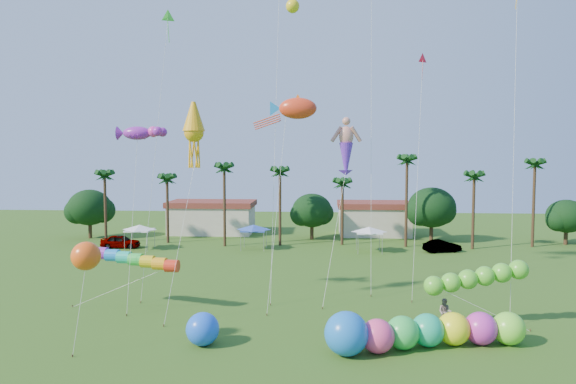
# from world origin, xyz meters

# --- Properties ---
(ground) EXTENTS (160.00, 160.00, 0.00)m
(ground) POSITION_xyz_m (0.00, 0.00, 0.00)
(ground) COLOR #285116
(ground) RESTS_ON ground
(tree_line) EXTENTS (69.46, 8.91, 11.00)m
(tree_line) POSITION_xyz_m (3.57, 44.00, 4.28)
(tree_line) COLOR #3A2819
(tree_line) RESTS_ON ground
(buildings_row) EXTENTS (35.00, 7.00, 4.00)m
(buildings_row) POSITION_xyz_m (-3.09, 50.00, 2.00)
(buildings_row) COLOR beige
(buildings_row) RESTS_ON ground
(tent_row) EXTENTS (31.00, 4.00, 0.60)m
(tent_row) POSITION_xyz_m (-6.00, 36.33, 2.75)
(tent_row) COLOR white
(tent_row) RESTS_ON ground
(car_a) EXTENTS (4.81, 2.00, 1.63)m
(car_a) POSITION_xyz_m (-22.79, 36.86, 0.81)
(car_a) COLOR #4C4C54
(car_a) RESTS_ON ground
(car_b) EXTENTS (4.68, 2.74, 1.46)m
(car_b) POSITION_xyz_m (16.75, 36.59, 0.73)
(car_b) COLOR #4C4C54
(car_b) RESTS_ON ground
(spectator_b) EXTENTS (1.11, 1.01, 1.85)m
(spectator_b) POSITION_xyz_m (10.69, 9.48, 0.93)
(spectator_b) COLOR gray
(spectator_b) RESTS_ON ground
(caterpillar_inflatable) EXTENTS (12.49, 4.90, 2.55)m
(caterpillar_inflatable) POSITION_xyz_m (8.09, 5.06, 1.07)
(caterpillar_inflatable) COLOR #FF4387
(caterpillar_inflatable) RESTS_ON ground
(blue_ball) EXTENTS (2.02, 2.02, 2.02)m
(blue_ball) POSITION_xyz_m (-4.85, 4.81, 1.01)
(blue_ball) COLOR blue
(blue_ball) RESTS_ON ground
(rainbow_tube) EXTENTS (9.73, 2.62, 3.91)m
(rainbow_tube) POSITION_xyz_m (-10.31, 11.23, 3.44)
(rainbow_tube) COLOR red
(rainbow_tube) RESTS_ON ground
(green_worm) EXTENTS (9.80, 1.65, 3.63)m
(green_worm) POSITION_xyz_m (9.81, 9.00, 2.84)
(green_worm) COLOR #59CC2D
(green_worm) RESTS_ON ground
(orange_ball_kite) EXTENTS (2.07, 2.07, 6.54)m
(orange_ball_kite) POSITION_xyz_m (-11.28, 3.28, 5.70)
(orange_ball_kite) COLOR #FF5714
(orange_ball_kite) RESTS_ON ground
(merman_kite) EXTENTS (3.07, 5.28, 14.23)m
(merman_kite) POSITION_xyz_m (4.30, 16.99, 11.95)
(merman_kite) COLOR tan
(merman_kite) RESTS_ON ground
(fish_kite) EXTENTS (4.66, 5.97, 16.19)m
(fish_kite) POSITION_xyz_m (0.40, 15.71, 15.24)
(fish_kite) COLOR red
(fish_kite) RESTS_ON ground
(squid_kite) EXTENTS (2.43, 4.72, 15.49)m
(squid_kite) POSITION_xyz_m (-6.94, 11.60, 13.18)
(squid_kite) COLOR #F2A613
(squid_kite) RESTS_ON ground
(lobster_kite) EXTENTS (3.97, 4.48, 13.96)m
(lobster_kite) POSITION_xyz_m (-11.75, 13.27, 13.22)
(lobster_kite) COLOR purple
(lobster_kite) RESTS_ON ground
(delta_kite_red) EXTENTS (1.91, 4.98, 20.19)m
(delta_kite_red) POSITION_xyz_m (10.76, 19.35, 19.12)
(delta_kite_red) COLOR #F81B32
(delta_kite_red) RESTS_ON ground
(delta_kite_green) EXTENTS (2.24, 3.55, 23.34)m
(delta_kite_green) POSITION_xyz_m (-10.21, 16.44, 22.28)
(delta_kite_green) COLOR #3EDD34
(delta_kite_green) RESTS_ON ground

